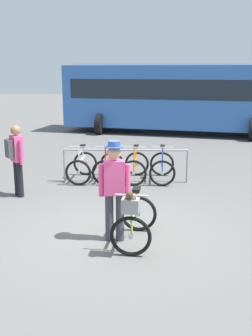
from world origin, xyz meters
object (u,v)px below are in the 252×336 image
racked_bike_blue (162,167)px  person_with_featured_bike (114,187)px  racked_bike_white (82,167)px  bus_distant (177,94)px  racked_bike_red (109,167)px  pedestrian_with_backpack (16,156)px  featured_bicycle (134,218)px  racked_bike_orange (135,167)px

racked_bike_blue → person_with_featured_bike: bearing=-104.8°
racked_bike_white → bus_distant: (3.18, 8.15, 1.37)m
racked_bike_red → pedestrian_with_backpack: (-1.97, -1.41, 0.57)m
person_with_featured_bike → racked_bike_blue: bearing=75.2°
racked_bike_white → racked_bike_blue: bearing=0.5°
racked_bike_blue → pedestrian_with_backpack: (-3.37, -1.43, 0.57)m
featured_bicycle → bus_distant: size_ratio=0.12×
racked_bike_orange → featured_bicycle: featured_bicycle is taller
racked_bike_blue → pedestrian_with_backpack: pedestrian_with_backpack is taller
racked_bike_white → featured_bicycle: 4.25m
pedestrian_with_backpack → bus_distant: 10.57m
racked_bike_red → pedestrian_with_backpack: bearing=-144.4°
racked_bike_orange → person_with_featured_bike: bearing=-94.6°
racked_bike_orange → pedestrian_with_backpack: 3.08m
featured_bicycle → bus_distant: bus_distant is taller
racked_bike_orange → person_with_featured_bike: person_with_featured_bike is taller
racked_bike_red → racked_bike_orange: 0.70m
racked_bike_white → racked_bike_red: size_ratio=0.96×
pedestrian_with_backpack → bus_distant: bearing=65.0°
racked_bike_white → racked_bike_blue: size_ratio=1.00×
racked_bike_orange → pedestrian_with_backpack: bearing=-152.0°
featured_bicycle → pedestrian_with_backpack: 3.77m
bus_distant → racked_bike_blue: bearing=-97.6°
racked_bike_red → racked_bike_blue: same height
racked_bike_white → racked_bike_orange: 1.40m
pedestrian_with_backpack → person_with_featured_bike: bearing=-45.1°
racked_bike_white → pedestrian_with_backpack: pedestrian_with_backpack is taller
featured_bicycle → bus_distant: bearing=81.8°
racked_bike_blue → featured_bicycle: size_ratio=0.91×
racked_bike_white → featured_bicycle: featured_bicycle is taller
racked_bike_orange → person_with_featured_bike: 3.86m
racked_bike_red → person_with_featured_bike: (0.39, -3.79, 0.58)m
racked_bike_red → racked_bike_blue: (1.40, 0.01, 0.00)m
pedestrian_with_backpack → racked_bike_red: bearing=35.6°
racked_bike_white → pedestrian_with_backpack: size_ratio=0.68×
featured_bicycle → pedestrian_with_backpack: pedestrian_with_backpack is taller
racked_bike_red → bus_distant: (2.48, 8.14, 1.37)m
featured_bicycle → pedestrian_with_backpack: bearing=136.1°
racked_bike_blue → bus_distant: 8.31m
featured_bicycle → person_with_featured_bike: person_with_featured_bike is taller
racked_bike_white → racked_bike_orange: bearing=0.5°
racked_bike_white → person_with_featured_bike: size_ratio=0.65×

